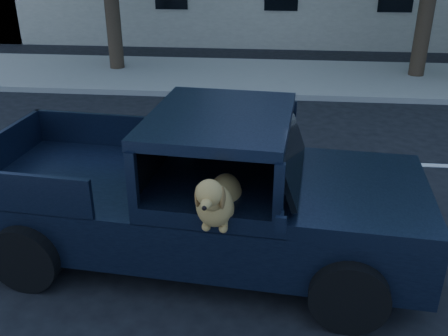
{
  "coord_description": "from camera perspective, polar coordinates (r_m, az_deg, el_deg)",
  "views": [
    {
      "loc": [
        0.81,
        -5.33,
        3.88
      ],
      "look_at": [
        0.3,
        -0.18,
        1.46
      ],
      "focal_mm": 40.0,
      "sensor_mm": 36.0,
      "label": 1
    }
  ],
  "objects": [
    {
      "name": "ground",
      "position": [
        6.65,
        -2.46,
        -10.67
      ],
      "size": [
        120.0,
        120.0,
        0.0
      ],
      "primitive_type": "plane",
      "color": "black",
      "rests_on": "ground"
    },
    {
      "name": "far_sidewalk",
      "position": [
        15.05,
        2.44,
        10.42
      ],
      "size": [
        60.0,
        4.0,
        0.15
      ],
      "primitive_type": "cube",
      "color": "gray",
      "rests_on": "ground"
    },
    {
      "name": "lane_stripes",
      "position": [
        9.63,
        12.28,
        0.75
      ],
      "size": [
        21.6,
        0.14,
        0.01
      ],
      "primitive_type": null,
      "color": "silver",
      "rests_on": "ground"
    },
    {
      "name": "pickup_truck",
      "position": [
        6.47,
        -3.56,
        -4.71
      ],
      "size": [
        5.7,
        3.07,
        1.98
      ],
      "rotation": [
        0.0,
        0.0,
        -0.09
      ],
      "color": "black",
      "rests_on": "ground"
    }
  ]
}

